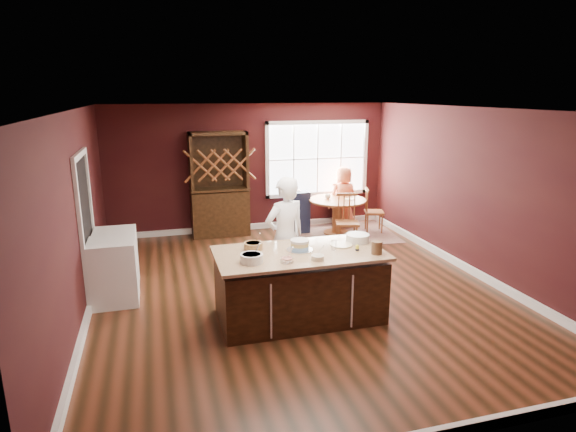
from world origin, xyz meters
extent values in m
plane|color=#552817|center=(0.00, 0.00, 0.00)|extent=(7.00, 7.00, 0.00)
plane|color=white|center=(0.00, 0.00, 2.70)|extent=(7.00, 7.00, 0.00)
plane|color=#361312|center=(0.00, 3.50, 1.35)|extent=(6.00, 0.00, 6.00)
plane|color=#361312|center=(0.00, -3.50, 1.35)|extent=(6.00, 0.00, 6.00)
plane|color=#361312|center=(-3.00, 0.00, 1.35)|extent=(0.00, 7.00, 7.00)
plane|color=#361312|center=(3.00, 0.00, 1.35)|extent=(0.00, 7.00, 7.00)
cube|color=black|center=(-0.25, -0.88, 0.41)|extent=(2.10, 1.06, 0.83)
cube|color=#DBB783|center=(-0.25, -0.88, 0.90)|extent=(2.18, 1.14, 0.04)
cylinder|color=olive|center=(1.67, 2.64, 0.02)|extent=(0.56, 0.56, 0.04)
cylinder|color=olive|center=(1.67, 2.64, 0.35)|extent=(0.20, 0.20, 0.67)
cylinder|color=olive|center=(1.67, 2.64, 0.73)|extent=(1.20, 1.20, 0.04)
imported|color=white|center=(-0.23, -0.13, 0.89)|extent=(0.75, 0.61, 1.78)
cylinder|color=white|center=(-0.93, -1.11, 0.97)|extent=(0.28, 0.28, 0.11)
cylinder|color=#9B6335|center=(-0.80, -0.62, 0.97)|extent=(0.25, 0.25, 0.09)
cylinder|color=silver|center=(-0.51, -1.23, 0.95)|extent=(0.16, 0.16, 0.06)
cylinder|color=beige|center=(-0.12, -1.24, 0.95)|extent=(0.16, 0.16, 0.06)
cylinder|color=white|center=(0.21, -0.94, 0.99)|extent=(0.07, 0.07, 0.13)
cylinder|color=beige|center=(0.37, -0.79, 0.93)|extent=(0.29, 0.29, 0.02)
cylinder|color=white|center=(0.65, -0.69, 0.97)|extent=(0.32, 0.32, 0.11)
cylinder|color=brown|center=(0.68, -1.23, 1.00)|extent=(0.14, 0.14, 0.17)
cube|color=brown|center=(1.67, 2.64, 0.01)|extent=(2.50, 2.02, 0.01)
imported|color=#D26942|center=(2.00, 3.12, 0.68)|extent=(0.70, 0.49, 1.35)
cylinder|color=beige|center=(1.89, 2.55, 0.76)|extent=(0.20, 0.20, 0.01)
imported|color=beige|center=(1.48, 2.74, 0.80)|extent=(0.15, 0.15, 0.09)
cube|color=#361D11|center=(-0.71, 3.22, 1.08)|extent=(1.18, 0.49, 2.16)
cube|color=silver|center=(-2.64, 0.28, 0.46)|extent=(0.63, 0.61, 0.92)
cube|color=silver|center=(-2.64, 0.92, 0.45)|extent=(0.62, 0.60, 0.89)
camera|label=1|loc=(-2.00, -6.54, 2.93)|focal=30.00mm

